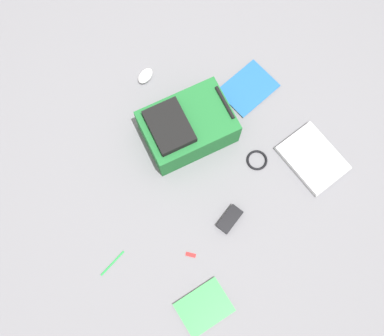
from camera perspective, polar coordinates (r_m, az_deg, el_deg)
The scene contains 10 objects.
ground_plane at distance 2.12m, azimuth 0.01°, elevation 0.36°, with size 4.16×4.16×0.00m, color slate.
backpack at distance 2.08m, azimuth -0.72°, elevation 5.44°, with size 0.38×0.47×0.22m.
laptop at distance 2.19m, azimuth 15.64°, elevation 1.24°, with size 0.32×0.24×0.03m.
book_red at distance 2.03m, azimuth 1.61°, elevation -17.92°, with size 0.20×0.24×0.02m.
book_blue at distance 2.28m, azimuth 7.44°, elevation 10.38°, with size 0.21×0.28×0.01m.
computer_mouse at distance 2.28m, azimuth -6.17°, elevation 12.00°, with size 0.06×0.10×0.04m, color silver.
cable_coil at distance 2.14m, azimuth 8.57°, elevation 1.03°, with size 0.10×0.10×0.01m, color black.
power_brick at distance 2.05m, azimuth 5.00°, elevation -6.74°, with size 0.06×0.13×0.03m, color black.
pen_black at distance 2.06m, azimuth -10.47°, elevation -12.25°, with size 0.01×0.01×0.15m, color #198C33.
usb_stick at distance 2.03m, azimuth -0.17°, elevation -11.39°, with size 0.02×0.05×0.01m, color #B21919.
Camera 1 is at (0.45, -0.37, 2.03)m, focal length 40.40 mm.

